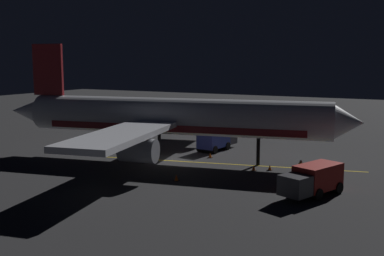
{
  "coord_description": "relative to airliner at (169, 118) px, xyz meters",
  "views": [
    {
      "loc": [
        41.22,
        23.63,
        10.28
      ],
      "look_at": [
        0.0,
        2.0,
        3.5
      ],
      "focal_mm": 43.48,
      "sensor_mm": 36.0,
      "label": 1
    }
  ],
  "objects": [
    {
      "name": "ground_plane",
      "position": [
        -0.12,
        0.61,
        -4.5
      ],
      "size": [
        180.0,
        180.0,
        0.2
      ],
      "primitive_type": "cube",
      "color": "#2E2E30"
    },
    {
      "name": "apron_guide_stripe",
      "position": [
        -0.49,
        4.61,
        -4.4
      ],
      "size": [
        6.84,
        29.26,
        0.01
      ],
      "primitive_type": "cube",
      "rotation": [
        0.0,
        0.0,
        0.22
      ],
      "color": "gold",
      "rests_on": "ground_plane"
    },
    {
      "name": "airliner",
      "position": [
        0.0,
        0.0,
        0.0
      ],
      "size": [
        34.57,
        38.03,
        12.08
      ],
      "color": "silver",
      "rests_on": "ground_plane"
    },
    {
      "name": "baggage_truck",
      "position": [
        6.21,
        16.4,
        -3.18
      ],
      "size": [
        6.08,
        4.04,
        2.36
      ],
      "color": "maroon",
      "rests_on": "ground_plane"
    },
    {
      "name": "catering_truck",
      "position": [
        -7.04,
        2.18,
        -3.18
      ],
      "size": [
        6.04,
        2.78,
        2.37
      ],
      "color": "navy",
      "rests_on": "ground_plane"
    },
    {
      "name": "ground_crew_worker",
      "position": [
        1.93,
        14.32,
        -3.51
      ],
      "size": [
        0.4,
        0.4,
        1.74
      ],
      "color": "black",
      "rests_on": "ground_plane"
    },
    {
      "name": "traffic_cone_near_left",
      "position": [
        0.57,
        9.54,
        -4.15
      ],
      "size": [
        0.5,
        0.5,
        0.55
      ],
      "color": "#EA590F",
      "rests_on": "ground_plane"
    },
    {
      "name": "traffic_cone_near_right",
      "position": [
        7.22,
        4.94,
        -4.15
      ],
      "size": [
        0.5,
        0.5,
        0.55
      ],
      "color": "#EA590F",
      "rests_on": "ground_plane"
    },
    {
      "name": "traffic_cone_under_wing",
      "position": [
        -0.26,
        10.84,
        -4.15
      ],
      "size": [
        0.5,
        0.5,
        0.55
      ],
      "color": "#EA590F",
      "rests_on": "ground_plane"
    },
    {
      "name": "traffic_cone_far",
      "position": [
        -2.83,
        3.39,
        -4.15
      ],
      "size": [
        0.5,
        0.5,
        0.55
      ],
      "color": "#EA590F",
      "rests_on": "ground_plane"
    }
  ]
}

